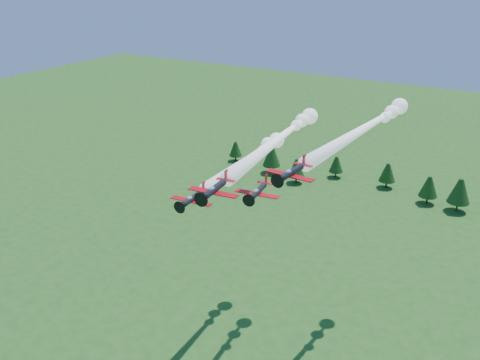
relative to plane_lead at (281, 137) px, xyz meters
The scene contains 5 objects.
plane_lead is the anchor object (origin of this frame).
plane_left 12.64m from the plane_lead, 155.35° to the left, with size 8.33×44.10×3.70m.
plane_right 17.44m from the plane_lead, 32.54° to the left, with size 10.08×55.18×3.70m.
plane_slot 15.96m from the plane_lead, 79.01° to the right, with size 8.45×9.19×2.95m.
treeline 98.11m from the plane_lead, 82.58° to the left, with size 155.05×19.14×11.81m.
Camera 1 is at (42.58, -71.48, 79.97)m, focal length 40.00 mm.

